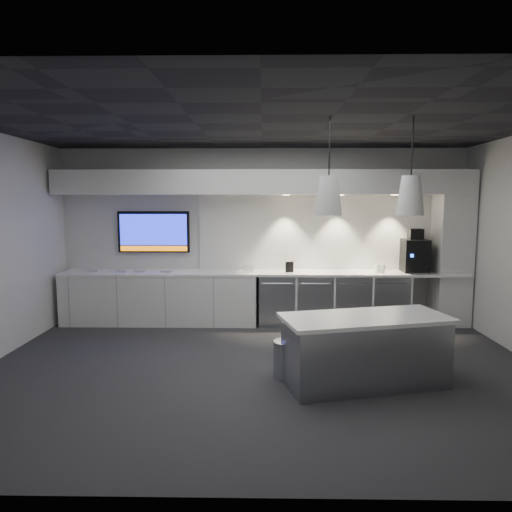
{
  "coord_description": "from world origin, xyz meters",
  "views": [
    {
      "loc": [
        0.02,
        -5.49,
        2.08
      ],
      "look_at": [
        -0.09,
        1.1,
        1.3
      ],
      "focal_mm": 32.0,
      "sensor_mm": 36.0,
      "label": 1
    }
  ],
  "objects_px": {
    "coffee_machine": "(415,254)",
    "bin": "(286,359)",
    "wall_tv": "(154,232)",
    "island": "(365,350)"
  },
  "relations": [
    {
      "from": "wall_tv",
      "to": "bin",
      "type": "xyz_separation_m",
      "value": [
        2.2,
        -2.68,
        -1.34
      ]
    },
    {
      "from": "island",
      "to": "coffee_machine",
      "type": "height_order",
      "value": "coffee_machine"
    },
    {
      "from": "wall_tv",
      "to": "island",
      "type": "distance_m",
      "value": 4.38
    },
    {
      "from": "wall_tv",
      "to": "coffee_machine",
      "type": "relative_size",
      "value": 1.7
    },
    {
      "from": "wall_tv",
      "to": "bin",
      "type": "distance_m",
      "value": 3.72
    },
    {
      "from": "island",
      "to": "bin",
      "type": "height_order",
      "value": "island"
    },
    {
      "from": "island",
      "to": "bin",
      "type": "xyz_separation_m",
      "value": [
        -0.88,
        0.2,
        -0.18
      ]
    },
    {
      "from": "bin",
      "to": "coffee_machine",
      "type": "bearing_deg",
      "value": 46.86
    },
    {
      "from": "coffee_machine",
      "to": "bin",
      "type": "bearing_deg",
      "value": -129.67
    },
    {
      "from": "wall_tv",
      "to": "bin",
      "type": "height_order",
      "value": "wall_tv"
    }
  ]
}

